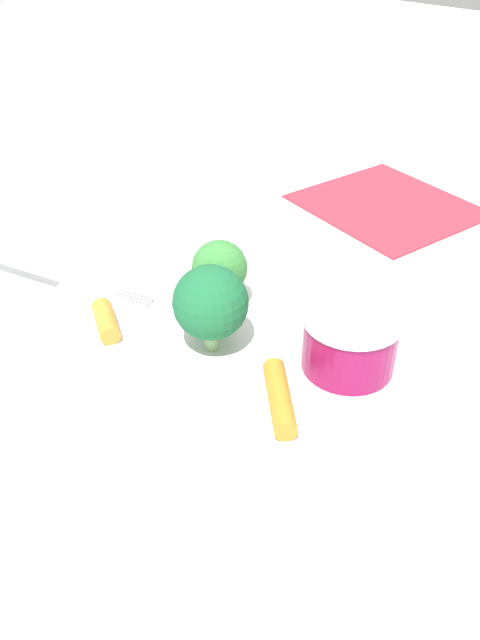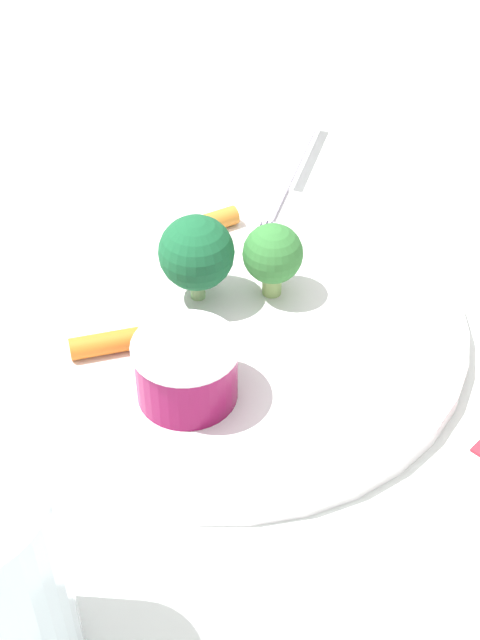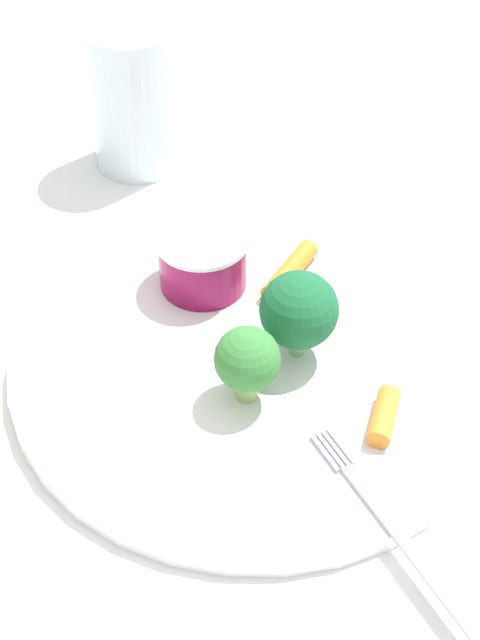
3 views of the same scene
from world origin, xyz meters
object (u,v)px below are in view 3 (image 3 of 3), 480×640
plate (255,358)px  carrot_stick_1 (384,416)px  broccoli_floret_0 (299,310)px  carrot_stick_0 (290,271)px  drinking_glass (134,97)px  fork (414,556)px  broccoli_floret_1 (247,360)px  sauce_cup (203,261)px

plate → carrot_stick_1: (-0.05, 0.08, 0.01)m
broccoli_floret_0 → carrot_stick_0: bearing=-104.6°
drinking_glass → broccoli_floret_0: bearing=100.8°
carrot_stick_0 → broccoli_floret_0: bearing=75.4°
carrot_stick_0 → drinking_glass: drinking_glass is taller
fork → drinking_glass: (0.06, -0.40, 0.04)m
plate → broccoli_floret_0: bearing=162.2°
carrot_stick_1 → drinking_glass: drinking_glass is taller
carrot_stick_1 → broccoli_floret_1: bearing=-31.7°
fork → broccoli_floret_1: bearing=-68.8°
broccoli_floret_0 → broccoli_floret_1: bearing=33.4°
broccoli_floret_1 → fork: (-0.05, 0.13, -0.03)m
sauce_cup → drinking_glass: drinking_glass is taller
sauce_cup → broccoli_floret_1: 0.10m
broccoli_floret_0 → fork: (-0.01, 0.15, -0.03)m
sauce_cup → carrot_stick_0: 0.06m
fork → drinking_glass: drinking_glass is taller
broccoli_floret_1 → carrot_stick_1: size_ratio=1.35×
carrot_stick_0 → drinking_glass: (0.06, -0.18, 0.04)m
carrot_stick_1 → drinking_glass: 0.32m
sauce_cup → broccoli_floret_1: (0.00, 0.10, 0.01)m
carrot_stick_0 → drinking_glass: bearing=-70.5°
plate → drinking_glass: bearing=-84.5°
carrot_stick_1 → fork: (0.02, 0.09, -0.01)m
drinking_glass → broccoli_floret_1: bearing=91.6°
broccoli_floret_0 → carrot_stick_1: (-0.03, 0.07, -0.03)m
broccoli_floret_0 → fork: size_ratio=0.31×
sauce_cup → carrot_stick_1: (-0.07, 0.14, -0.01)m
sauce_cup → drinking_glass: size_ratio=0.53×
sauce_cup → broccoli_floret_1: size_ratio=1.19×
plate → fork: size_ratio=1.61×
carrot_stick_1 → drinking_glass: (0.08, -0.31, 0.04)m
broccoli_floret_1 → carrot_stick_1: broccoli_floret_1 is taller
drinking_glass → fork: bearing=98.1°
broccoli_floret_1 → sauce_cup: bearing=-90.5°
carrot_stick_0 → fork: (0.01, 0.22, -0.01)m
broccoli_floret_0 → drinking_glass: drinking_glass is taller
plate → carrot_stick_0: carrot_stick_0 is taller
carrot_stick_0 → fork: carrot_stick_0 is taller
carrot_stick_0 → carrot_stick_1: bearing=95.0°
carrot_stick_0 → drinking_glass: 0.19m
sauce_cup → fork: size_ratio=0.32×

